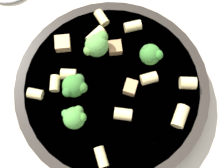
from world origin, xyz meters
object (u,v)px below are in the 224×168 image
Objects in this scene: rigatoni_7 at (96,36)px; chicken_chunk_2 at (115,48)px; broccoli_floret_2 at (74,86)px; rigatoni_8 at (188,83)px; rigatoni_0 at (101,157)px; rigatoni_9 at (123,114)px; rigatoni_1 at (68,74)px; chicken_chunk_1 at (130,87)px; pasta_bowl at (112,89)px; rigatoni_4 at (102,18)px; rigatoni_6 at (149,78)px; broccoli_floret_1 at (97,45)px; broccoli_floret_3 at (75,117)px; rigatoni_5 at (180,116)px; broccoli_floret_0 at (151,55)px; rigatoni_2 at (35,94)px; rigatoni_3 at (55,83)px; rigatoni_10 at (133,26)px.

chicken_chunk_2 is at bearing -159.69° from rigatoni_7.
broccoli_floret_2 reaches higher than rigatoni_8.
rigatoni_9 is (0.03, -0.06, 0.00)m from rigatoni_0.
rigatoni_1 and chicken_chunk_1 have the same top height.
rigatoni_4 is (0.09, -0.05, 0.02)m from pasta_bowl.
rigatoni_7 is at bearing -4.94° from chicken_chunk_1.
rigatoni_1 is at bearing 48.69° from rigatoni_8.
rigatoni_9 is (-0.14, 0.06, 0.00)m from rigatoni_4.
pasta_bowl is 0.06m from rigatoni_6.
rigatoni_7 is at bearing -29.42° from broccoli_floret_1.
pasta_bowl is 0.06m from broccoli_floret_2.
rigatoni_8 is at bearing -155.38° from chicken_chunk_2.
rigatoni_1 is (0.06, -0.03, -0.01)m from broccoli_floret_3.
rigatoni_1 and rigatoni_6 have the same top height.
chicken_chunk_2 is (0.11, -0.11, -0.00)m from rigatoni_0.
broccoli_floret_1 is at bearing 12.22° from rigatoni_5.
broccoli_floret_0 is 0.15m from rigatoni_0.
rigatoni_8 is at bearing -122.62° from rigatoni_2.
rigatoni_6 is (0.07, -0.00, -0.00)m from rigatoni_5.
broccoli_floret_2 is 0.15m from rigatoni_5.
pasta_bowl is 0.05m from rigatoni_9.
rigatoni_5 is at bearing -141.84° from broccoli_floret_2.
broccoli_floret_2 reaches higher than chicken_chunk_2.
chicken_chunk_1 is (-0.07, -0.00, -0.02)m from broccoli_floret_1.
chicken_chunk_2 is at bearing -77.31° from broccoli_floret_2.
rigatoni_3 is at bearing 89.42° from rigatoni_1.
rigatoni_6 is (-0.08, -0.03, -0.02)m from broccoli_floret_1.
rigatoni_5 is at bearing 167.28° from broccoli_floret_0.
broccoli_floret_3 is at bearing 83.73° from rigatoni_6.
broccoli_floret_0 is 1.82× the size of chicken_chunk_1.
chicken_chunk_2 is at bearing 32.90° from broccoli_floret_0.
broccoli_floret_0 is 0.88× the size of broccoli_floret_1.
pasta_bowl is at bearing -81.03° from broccoli_floret_3.
rigatoni_5 is at bearing 126.78° from rigatoni_8.
broccoli_floret_2 is 1.05× the size of broccoli_floret_3.
broccoli_floret_3 is 1.48× the size of rigatoni_4.
rigatoni_7 is at bearing 128.17° from rigatoni_4.
broccoli_floret_1 is at bearing -16.09° from rigatoni_9.
chicken_chunk_2 is at bearing -17.82° from chicken_chunk_1.
rigatoni_3 is at bearing -5.59° from broccoli_floret_3.
rigatoni_6 is at bearing -167.99° from rigatoni_7.
rigatoni_9 reaches higher than chicken_chunk_2.
pasta_bowl is at bearing 160.82° from rigatoni_7.
rigatoni_4 is at bearing -68.28° from rigatoni_3.
broccoli_floret_2 is at bearing -120.18° from rigatoni_2.
rigatoni_2 is 0.17m from rigatoni_10.
rigatoni_1 is at bearing -10.37° from broccoli_floret_2.
rigatoni_7 is at bearing -73.81° from rigatoni_3.
rigatoni_0 is 1.17× the size of rigatoni_6.
rigatoni_9 is at bearing -163.77° from rigatoni_1.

